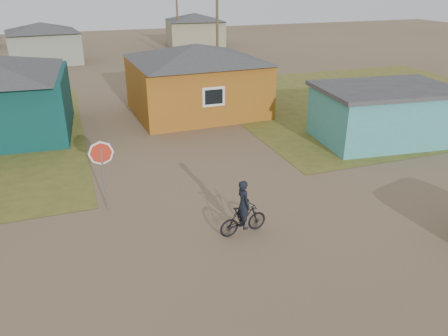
{
  "coord_description": "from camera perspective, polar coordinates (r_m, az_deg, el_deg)",
  "views": [
    {
      "loc": [
        -4.39,
        -9.73,
        7.21
      ],
      "look_at": [
        0.19,
        3.0,
        1.3
      ],
      "focal_mm": 35.0,
      "sensor_mm": 36.0,
      "label": 1
    }
  ],
  "objects": [
    {
      "name": "grass_ne",
      "position": [
        30.11,
        18.82,
        8.51
      ],
      "size": [
        20.0,
        18.0,
        0.0
      ],
      "primitive_type": "cube",
      "color": "olive",
      "rests_on": "ground"
    },
    {
      "name": "house_pale_west",
      "position": [
        44.09,
        -22.53,
        14.92
      ],
      "size": [
        7.04,
        6.15,
        3.6
      ],
      "color": "gray",
      "rests_on": "ground"
    },
    {
      "name": "house_yellow",
      "position": [
        25.25,
        -3.6,
        11.65
      ],
      "size": [
        7.72,
        6.76,
        3.9
      ],
      "color": "#9A5917",
      "rests_on": "ground"
    },
    {
      "name": "shed_turquoise",
      "position": [
        22.16,
        20.12,
        6.71
      ],
      "size": [
        6.71,
        4.93,
        2.6
      ],
      "color": "teal",
      "rests_on": "ground"
    },
    {
      "name": "ground",
      "position": [
        12.88,
        3.77,
        -10.5
      ],
      "size": [
        120.0,
        120.0,
        0.0
      ],
      "primitive_type": "plane",
      "color": "#7E6549"
    },
    {
      "name": "stop_sign",
      "position": [
        14.55,
        -15.66,
        0.97
      ],
      "size": [
        0.77,
        0.34,
        2.49
      ],
      "color": "gray",
      "rests_on": "ground"
    },
    {
      "name": "utility_pole_far",
      "position": [
        49.28,
        -6.16,
        19.9
      ],
      "size": [
        1.4,
        0.2,
        8.0
      ],
      "color": "brown",
      "rests_on": "ground"
    },
    {
      "name": "house_beige_east",
      "position": [
        52.04,
        -3.81,
        17.65
      ],
      "size": [
        6.95,
        6.05,
        3.6
      ],
      "color": "gray",
      "rests_on": "ground"
    },
    {
      "name": "cyclist",
      "position": [
        13.26,
        2.54,
        -6.1
      ],
      "size": [
        1.61,
        0.62,
        1.77
      ],
      "color": "black",
      "rests_on": "ground"
    },
    {
      "name": "utility_pole_near",
      "position": [
        33.69,
        -0.89,
        18.37
      ],
      "size": [
        1.4,
        0.2,
        8.0
      ],
      "color": "brown",
      "rests_on": "ground"
    }
  ]
}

